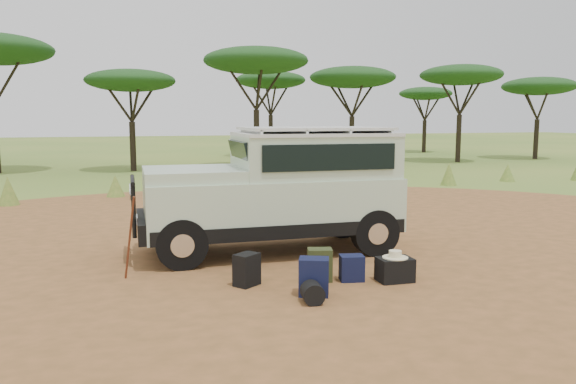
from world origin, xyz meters
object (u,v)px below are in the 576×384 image
object	(u,v)px
safari_vehicle	(280,192)
walking_staff	(130,239)
backpack_olive	(320,265)
hard_case	(395,270)
backpack_black	(247,270)
duffel_navy	(352,268)
backpack_navy	(314,277)

from	to	relation	value
safari_vehicle	walking_staff	size ratio (longest dim) A/B	3.52
backpack_olive	hard_case	size ratio (longest dim) A/B	0.97
backpack_black	duffel_navy	distance (m)	1.64
safari_vehicle	hard_case	distance (m)	2.90
safari_vehicle	hard_case	bearing A→B (deg)	-63.98
backpack_navy	backpack_olive	distance (m)	0.73
safari_vehicle	backpack_navy	world-z (taller)	safari_vehicle
duffel_navy	backpack_olive	bearing A→B (deg)	175.41
safari_vehicle	backpack_olive	size ratio (longest dim) A/B	9.56
hard_case	duffel_navy	bearing A→B (deg)	161.97
walking_staff	backpack_black	world-z (taller)	walking_staff
walking_staff	duffel_navy	world-z (taller)	walking_staff
backpack_black	backpack_navy	size ratio (longest dim) A/B	0.91
hard_case	backpack_olive	bearing A→B (deg)	163.59
backpack_olive	duffel_navy	distance (m)	0.50
backpack_navy	hard_case	distance (m)	1.47
backpack_navy	walking_staff	bearing A→B (deg)	171.01
safari_vehicle	backpack_olive	xyz separation A→B (m)	(-0.00, -2.12, -0.88)
duffel_navy	hard_case	distance (m)	0.67
backpack_black	duffel_navy	xyz separation A→B (m)	(1.62, -0.26, -0.04)
hard_case	backpack_black	bearing A→B (deg)	170.28
walking_staff	duffel_navy	xyz separation A→B (m)	(3.28, -1.06, -0.48)
hard_case	safari_vehicle	bearing A→B (deg)	116.53
safari_vehicle	walking_staff	world-z (taller)	safari_vehicle
backpack_olive	duffel_navy	bearing A→B (deg)	-1.93
safari_vehicle	backpack_black	distance (m)	2.48
backpack_navy	duffel_navy	bearing A→B (deg)	54.55
duffel_navy	backpack_black	bearing A→B (deg)	-176.69
safari_vehicle	walking_staff	distance (m)	3.09
backpack_navy	duffel_navy	world-z (taller)	backpack_navy
backpack_olive	hard_case	bearing A→B (deg)	-4.10
backpack_black	backpack_olive	world-z (taller)	backpack_olive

